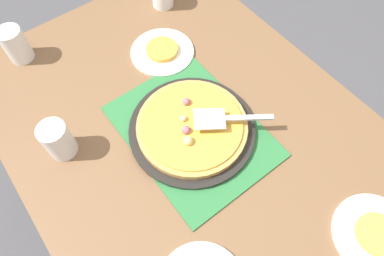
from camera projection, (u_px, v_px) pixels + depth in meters
The scene contains 12 objects.
ground_plane at pixel (192, 205), 1.68m from camera, with size 8.00×8.00×0.00m, color #4C4C51.
dining_table at pixel (192, 147), 1.12m from camera, with size 1.40×1.00×0.75m.
placemat at pixel (192, 131), 1.03m from camera, with size 0.48×0.36×0.01m, color #2D753D.
pizza_pan at pixel (192, 129), 1.02m from camera, with size 0.38×0.38×0.01m, color black.
pizza at pixel (192, 126), 1.00m from camera, with size 0.33×0.33×0.05m.
plate_near_left at pixel (162, 52), 1.18m from camera, with size 0.22×0.22×0.01m, color white.
plate_far_right at pixel (375, 235), 0.87m from camera, with size 0.22×0.22×0.01m, color white.
served_slice_left at pixel (162, 49), 1.17m from camera, with size 0.11×0.11×0.02m, color gold.
served_slice_right at pixel (378, 234), 0.86m from camera, with size 0.11×0.11×0.02m, color #EAB747.
cup_far at pixel (58, 140), 0.95m from camera, with size 0.08×0.08×0.12m, color white.
cup_corner at pixel (15, 45), 1.12m from camera, with size 0.08×0.08×0.12m, color white.
pizza_server at pixel (226, 118), 0.97m from camera, with size 0.17×0.21×0.01m.
Camera 1 is at (-0.40, 0.30, 1.65)m, focal length 31.66 mm.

